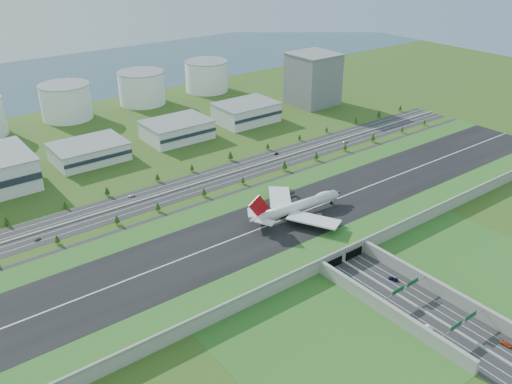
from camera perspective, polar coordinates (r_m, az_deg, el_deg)
ground at (r=359.55m, az=3.46°, el=-3.82°), size 1200.00×1200.00×0.00m
airfield_deck at (r=357.44m, az=3.49°, el=-3.25°), size 520.00×100.00×9.20m
underpass_road at (r=302.53m, az=16.00°, el=-10.68°), size 38.80×120.40×8.00m
sign_gantry_near at (r=302.45m, az=15.42°, el=-9.78°), size 38.70×0.70×9.80m
sign_gantry_far at (r=288.12m, az=20.95°, el=-12.79°), size 38.70×0.70×9.80m
north_expressway at (r=427.35m, az=-4.82°, el=1.31°), size 560.00×36.00×0.12m
tree_row at (r=425.43m, az=-4.25°, el=1.88°), size 499.13×48.69×8.49m
hangar_mid_a at (r=480.00m, az=-17.15°, el=4.05°), size 58.00×42.00×15.00m
hangar_mid_b at (r=511.81m, az=-8.32°, el=6.48°), size 58.00×42.00×17.00m
hangar_mid_c at (r=552.11m, az=-1.05°, el=8.36°), size 58.00×42.00×19.00m
office_tower at (r=609.24m, az=6.02°, el=11.72°), size 46.00×46.00×55.00m
fuel_tank_b at (r=592.40m, az=-19.37°, el=8.95°), size 50.00×50.00×35.00m
fuel_tank_c at (r=622.15m, az=-11.94°, el=10.66°), size 50.00×50.00×35.00m
fuel_tank_d at (r=661.56m, az=-5.22°, el=12.04°), size 50.00×50.00×35.00m
bay_water at (r=764.03m, az=-21.04°, el=11.03°), size 1200.00×260.00×0.06m
boeing_747 at (r=355.86m, az=4.46°, el=-1.50°), size 76.03×71.65×23.50m
car_0 at (r=301.54m, az=13.14°, el=-11.04°), size 2.60×4.58×1.47m
car_1 at (r=290.25m, az=17.74°, el=-13.41°), size 2.20×4.73×1.50m
car_2 at (r=319.17m, az=14.24°, el=-8.83°), size 3.75×6.03×1.56m
car_3 at (r=293.55m, az=24.83°, el=-14.31°), size 2.87×6.02×1.69m
car_4 at (r=372.27m, az=-22.01°, el=-4.62°), size 4.64×3.15×1.47m
car_5 at (r=473.35m, az=2.14°, el=4.07°), size 4.63×2.82×1.44m
car_6 at (r=506.02m, az=9.41°, el=5.23°), size 5.26×3.05×1.38m
car_7 at (r=409.37m, az=-13.03°, el=-0.38°), size 5.51×3.24×1.50m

